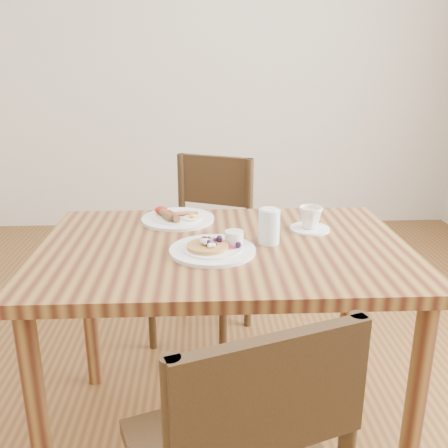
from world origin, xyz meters
The scene contains 7 objects.
ground centered at (0.00, 0.00, 0.00)m, with size 5.00×5.00×0.00m, color brown.
dining_table centered at (0.00, 0.00, 0.65)m, with size 1.20×0.80×0.75m.
chair_far centered at (-0.06, 0.74, 0.49)m, with size 0.55×0.55×0.88m.
pancake_plate centered at (-0.03, -0.06, 0.76)m, with size 0.27×0.27×0.06m.
breakfast_plate centered at (-0.16, 0.26, 0.76)m, with size 0.27×0.27×0.04m.
teacup_saucer centered at (0.31, 0.13, 0.79)m, with size 0.14×0.14×0.08m.
water_glass centered at (0.15, 0.01, 0.81)m, with size 0.07×0.07×0.11m, color silver.
Camera 1 is at (-0.07, -1.52, 1.32)m, focal length 40.00 mm.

